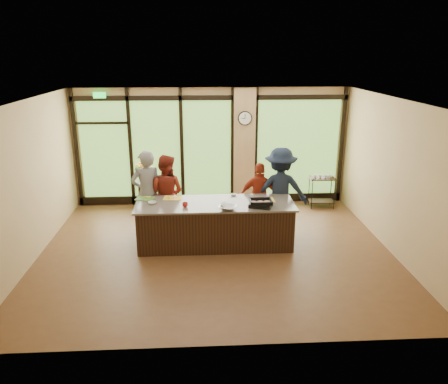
{
  "coord_description": "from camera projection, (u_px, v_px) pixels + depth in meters",
  "views": [
    {
      "loc": [
        -0.29,
        -8.03,
        3.84
      ],
      "look_at": [
        0.19,
        0.4,
        1.12
      ],
      "focal_mm": 35.0,
      "sensor_mm": 36.0,
      "label": 1
    }
  ],
  "objects": [
    {
      "name": "cutting_board_center",
      "position": [
        173.0,
        198.0,
        9.1
      ],
      "size": [
        0.41,
        0.33,
        0.01
      ],
      "primitive_type": "cube",
      "rotation": [
        0.0,
        0.0,
        -0.12
      ],
      "color": "yellow",
      "rests_on": "countertop"
    },
    {
      "name": "cutting_board_left",
      "position": [
        145.0,
        198.0,
        9.08
      ],
      "size": [
        0.41,
        0.33,
        0.01
      ],
      "primitive_type": "cube",
      "rotation": [
        0.0,
        0.0,
        -0.16
      ],
      "color": "#4E8D33",
      "rests_on": "countertop"
    },
    {
      "name": "cutting_board_right",
      "position": [
        264.0,
        200.0,
        8.98
      ],
      "size": [
        0.42,
        0.33,
        0.01
      ],
      "primitive_type": "cube",
      "rotation": [
        0.0,
        0.0,
        0.06
      ],
      "color": "yellow",
      "rests_on": "countertop"
    },
    {
      "name": "cook_midright",
      "position": [
        260.0,
        197.0,
        9.64
      ],
      "size": [
        0.96,
        0.53,
        1.55
      ],
      "primitive_type": "imported",
      "rotation": [
        0.0,
        0.0,
        2.96
      ],
      "color": "maroon",
      "rests_on": "floor"
    },
    {
      "name": "roasting_pan",
      "position": [
        261.0,
        205.0,
        8.6
      ],
      "size": [
        0.52,
        0.46,
        0.08
      ],
      "primitive_type": "cube",
      "rotation": [
        0.0,
        0.0,
        -0.36
      ],
      "color": "black",
      "rests_on": "countertop"
    },
    {
      "name": "cook_midleft",
      "position": [
        166.0,
        193.0,
        9.6
      ],
      "size": [
        1.03,
        0.92,
        1.74
      ],
      "primitive_type": "imported",
      "rotation": [
        0.0,
        0.0,
        2.77
      ],
      "color": "maroon",
      "rests_on": "floor"
    },
    {
      "name": "right_wall",
      "position": [
        394.0,
        177.0,
        8.55
      ],
      "size": [
        0.0,
        6.0,
        6.0
      ],
      "primitive_type": "plane",
      "rotation": [
        1.57,
        0.0,
        -1.57
      ],
      "color": "tan",
      "rests_on": "floor"
    },
    {
      "name": "back_wall",
      "position": [
        211.0,
        147.0,
        11.22
      ],
      "size": [
        7.0,
        0.0,
        7.0
      ],
      "primitive_type": "plane",
      "rotation": [
        1.57,
        0.0,
        0.0
      ],
      "color": "tan",
      "rests_on": "floor"
    },
    {
      "name": "left_wall",
      "position": [
        29.0,
        182.0,
        8.18
      ],
      "size": [
        0.0,
        6.0,
        6.0
      ],
      "primitive_type": "plane",
      "rotation": [
        1.57,
        0.0,
        1.57
      ],
      "color": "tan",
      "rests_on": "floor"
    },
    {
      "name": "prep_bowl_far",
      "position": [
        234.0,
        195.0,
        9.28
      ],
      "size": [
        0.16,
        0.16,
        0.03
      ],
      "primitive_type": "imported",
      "rotation": [
        0.0,
        0.0,
        -0.25
      ],
      "color": "silver",
      "rests_on": "countertop"
    },
    {
      "name": "floor",
      "position": [
        216.0,
        251.0,
        8.83
      ],
      "size": [
        7.0,
        7.0,
        0.0
      ],
      "primitive_type": "plane",
      "color": "brown",
      "rests_on": "ground"
    },
    {
      "name": "mixing_bowl",
      "position": [
        228.0,
        208.0,
        8.43
      ],
      "size": [
        0.44,
        0.44,
        0.08
      ],
      "primitive_type": "imported",
      "rotation": [
        0.0,
        0.0,
        -0.43
      ],
      "color": "silver",
      "rests_on": "countertop"
    },
    {
      "name": "flower_stand",
      "position": [
        147.0,
        196.0,
        10.91
      ],
      "size": [
        0.41,
        0.41,
        0.78
      ],
      "primitive_type": "cube",
      "rotation": [
        0.0,
        0.0,
        0.06
      ],
      "color": "black",
      "rests_on": "floor"
    },
    {
      "name": "ceiling",
      "position": [
        215.0,
        100.0,
        7.91
      ],
      "size": [
        7.0,
        7.0,
        0.0
      ],
      "primitive_type": "plane",
      "rotation": [
        3.14,
        0.0,
        0.0
      ],
      "color": "silver",
      "rests_on": "back_wall"
    },
    {
      "name": "red_ramekin",
      "position": [
        185.0,
        205.0,
        8.59
      ],
      "size": [
        0.12,
        0.12,
        0.09
      ],
      "primitive_type": "imported",
      "rotation": [
        0.0,
        0.0,
        0.09
      ],
      "color": "#B11115",
      "rests_on": "countertop"
    },
    {
      "name": "cook_left",
      "position": [
        147.0,
        193.0,
        9.42
      ],
      "size": [
        0.8,
        0.66,
        1.87
      ],
      "primitive_type": "imported",
      "rotation": [
        0.0,
        0.0,
        3.5
      ],
      "color": "gray",
      "rests_on": "floor"
    },
    {
      "name": "countertop",
      "position": [
        215.0,
        204.0,
        8.83
      ],
      "size": [
        3.2,
        1.1,
        0.04
      ],
      "primitive_type": "cube",
      "color": "#6C6459",
      "rests_on": "island_base"
    },
    {
      "name": "flower_vase",
      "position": [
        146.0,
        176.0,
        10.75
      ],
      "size": [
        0.35,
        0.35,
        0.28
      ],
      "primitive_type": "imported",
      "rotation": [
        0.0,
        0.0,
        0.33
      ],
      "color": "#9A8154",
      "rests_on": "flower_stand"
    },
    {
      "name": "window_wall",
      "position": [
        218.0,
        151.0,
        11.21
      ],
      "size": [
        6.9,
        0.12,
        3.0
      ],
      "color": "tan",
      "rests_on": "floor"
    },
    {
      "name": "bar_cart",
      "position": [
        322.0,
        188.0,
        11.15
      ],
      "size": [
        0.65,
        0.4,
        0.87
      ],
      "rotation": [
        0.0,
        0.0,
        -0.06
      ],
      "color": "black",
      "rests_on": "floor"
    },
    {
      "name": "prep_bowl_mid",
      "position": [
        224.0,
        204.0,
        8.68
      ],
      "size": [
        0.19,
        0.19,
        0.05
      ],
      "primitive_type": "imported",
      "rotation": [
        0.0,
        0.0,
        -0.39
      ],
      "color": "silver",
      "rests_on": "countertop"
    },
    {
      "name": "island_base",
      "position": [
        215.0,
        225.0,
        8.98
      ],
      "size": [
        3.1,
        1.0,
        0.88
      ],
      "primitive_type": "cube",
      "color": "black",
      "rests_on": "floor"
    },
    {
      "name": "wall_clock",
      "position": [
        245.0,
        118.0,
        10.91
      ],
      "size": [
        0.36,
        0.04,
        0.36
      ],
      "color": "black",
      "rests_on": "window_wall"
    },
    {
      "name": "cook_right",
      "position": [
        280.0,
        190.0,
        9.56
      ],
      "size": [
        1.28,
        0.8,
        1.89
      ],
      "primitive_type": "imported",
      "rotation": [
        0.0,
        0.0,
        3.06
      ],
      "color": "#161F32",
      "rests_on": "floor"
    },
    {
      "name": "prep_bowl_near",
      "position": [
        152.0,
        203.0,
        8.75
      ],
      "size": [
        0.18,
        0.18,
        0.05
      ],
      "primitive_type": "imported",
      "rotation": [
        0.0,
        0.0,
        -0.08
      ],
      "color": "silver",
      "rests_on": "countertop"
    }
  ]
}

